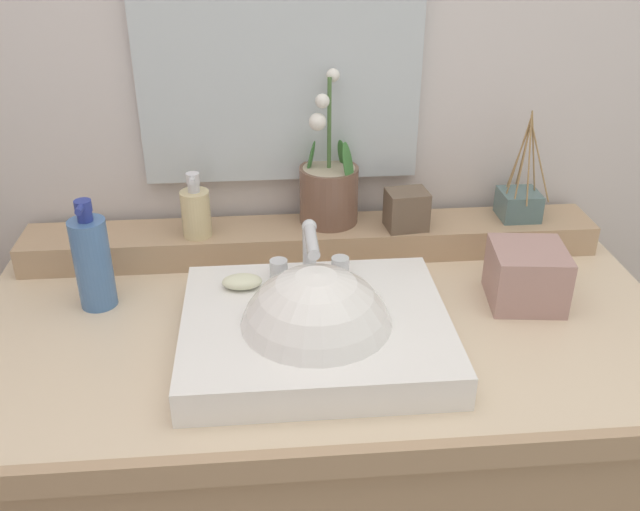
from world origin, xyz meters
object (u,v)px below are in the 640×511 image
object	(u,v)px
soap_dispenser	(196,211)
soap_bar	(242,282)
potted_plant	(329,188)
trinket_box	(407,210)
sink_basin	(316,337)
reed_diffuser	(519,203)
tissue_box	(527,275)
lotion_bottle	(93,261)

from	to	relation	value
soap_dispenser	soap_bar	bearing A→B (deg)	-66.55
soap_bar	potted_plant	world-z (taller)	potted_plant
trinket_box	soap_bar	bearing A→B (deg)	-154.27
sink_basin	reed_diffuser	distance (m)	0.58
sink_basin	tissue_box	size ratio (longest dim) A/B	3.36
lotion_bottle	sink_basin	bearing A→B (deg)	-24.51
reed_diffuser	trinket_box	size ratio (longest dim) A/B	2.84
sink_basin	soap_bar	xyz separation A→B (m)	(-0.12, 0.11, 0.05)
soap_bar	reed_diffuser	world-z (taller)	reed_diffuser
soap_bar	soap_dispenser	bearing A→B (deg)	113.45
sink_basin	trinket_box	bearing A→B (deg)	56.72
trinket_box	lotion_bottle	world-z (taller)	lotion_bottle
sink_basin	potted_plant	size ratio (longest dim) A/B	1.40
soap_dispenser	lotion_bottle	bearing A→B (deg)	-140.09
sink_basin	tissue_box	bearing A→B (deg)	16.85
soap_dispenser	sink_basin	bearing A→B (deg)	-56.74
potted_plant	soap_dispenser	distance (m)	0.27
tissue_box	trinket_box	bearing A→B (deg)	132.63
soap_dispenser	lotion_bottle	distance (m)	0.23
soap_dispenser	trinket_box	size ratio (longest dim) A/B	1.64
soap_dispenser	reed_diffuser	size ratio (longest dim) A/B	0.58
sink_basin	tissue_box	xyz separation A→B (m)	(0.39, 0.12, 0.03)
soap_bar	soap_dispenser	size ratio (longest dim) A/B	0.53
soap_bar	trinket_box	xyz separation A→B (m)	(0.33, 0.21, 0.03)
soap_bar	soap_dispenser	world-z (taller)	soap_dispenser
soap_bar	lotion_bottle	xyz separation A→B (m)	(-0.26, 0.06, 0.02)
sink_basin	soap_bar	world-z (taller)	sink_basin
reed_diffuser	trinket_box	distance (m)	0.25
reed_diffuser	lotion_bottle	size ratio (longest dim) A/B	1.11
soap_bar	tissue_box	world-z (taller)	tissue_box
potted_plant	lotion_bottle	xyz separation A→B (m)	(-0.44, -0.19, -0.05)
tissue_box	soap_dispenser	bearing A→B (deg)	161.57
sink_basin	soap_bar	bearing A→B (deg)	136.87
potted_plant	soap_dispenser	xyz separation A→B (m)	(-0.27, -0.04, -0.02)
soap_dispenser	potted_plant	bearing A→B (deg)	9.38
soap_dispenser	tissue_box	xyz separation A→B (m)	(0.60, -0.20, -0.06)
sink_basin	potted_plant	distance (m)	0.39
sink_basin	soap_bar	size ratio (longest dim) A/B	6.24
potted_plant	reed_diffuser	distance (m)	0.40
sink_basin	soap_dispenser	size ratio (longest dim) A/B	3.31
sink_basin	reed_diffuser	world-z (taller)	reed_diffuser
sink_basin	trinket_box	distance (m)	0.39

